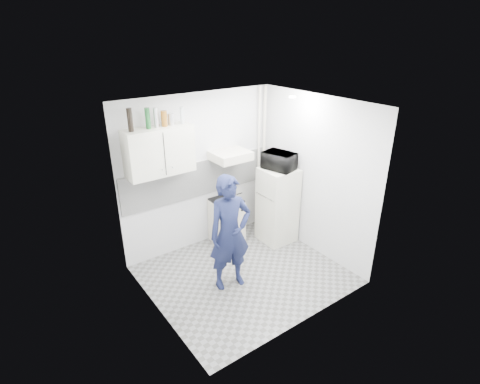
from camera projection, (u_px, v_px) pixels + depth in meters
floor at (244, 274)px, 5.77m from camera, size 2.80×2.80×0.00m
ceiling at (245, 105)px, 4.72m from camera, size 2.80×2.80×0.00m
wall_back at (200, 172)px, 6.17m from camera, size 2.80×0.00×2.80m
wall_left at (151, 227)px, 4.49m from camera, size 0.00×2.60×2.60m
wall_right at (315, 177)px, 6.00m from camera, size 0.00×2.60×2.60m
person at (230, 233)px, 5.23m from camera, size 0.69×0.51×1.71m
stove at (227, 221)px, 6.55m from camera, size 0.48×0.48×0.77m
fridge at (277, 205)px, 6.48m from camera, size 0.57×0.57×1.34m
stove_top at (226, 200)px, 6.38m from camera, size 0.46×0.46×0.03m
saucepan at (232, 198)px, 6.34m from camera, size 0.18×0.18×0.10m
microwave at (279, 161)px, 6.15m from camera, size 0.59×0.47×0.29m
bottle_a at (130, 120)px, 5.01m from camera, size 0.07×0.07×0.32m
bottle_c at (148, 118)px, 5.15m from camera, size 0.07×0.07×0.29m
bottle_d at (156, 118)px, 5.22m from camera, size 0.06×0.06×0.28m
canister_a at (164, 119)px, 5.30m from camera, size 0.09×0.09×0.22m
canister_b at (171, 119)px, 5.36m from camera, size 0.09×0.09×0.17m
bottle_e at (182, 115)px, 5.44m from camera, size 0.06×0.06×0.24m
upper_cabinet at (159, 151)px, 5.42m from camera, size 1.00×0.35×0.70m
range_hood at (230, 156)px, 6.12m from camera, size 0.60×0.50×0.14m
backsplash at (200, 178)px, 6.20m from camera, size 2.74×0.03×0.60m
pipe_a at (264, 159)px, 6.81m from camera, size 0.05×0.05×2.60m
pipe_b at (259, 160)px, 6.75m from camera, size 0.04×0.04×2.60m
ceiling_spot_fixture at (292, 97)px, 5.42m from camera, size 0.10×0.10×0.02m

